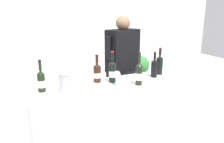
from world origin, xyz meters
TOP-DOWN VIEW (x-y plane):
  - wall_back at (0.00, 2.60)m, footprint 8.00×0.10m
  - counter at (0.00, 0.00)m, footprint 1.83×0.54m
  - wine_bottle_0 at (-0.76, 0.11)m, footprint 0.08×0.08m
  - wine_bottle_1 at (0.69, 0.12)m, footprint 0.08×0.08m
  - wine_bottle_2 at (-0.14, 0.16)m, footprint 0.08×0.08m
  - wine_bottle_3 at (0.56, 0.04)m, footprint 0.08×0.08m
  - wine_bottle_4 at (0.01, 0.08)m, footprint 0.08×0.08m
  - wine_bottle_5 at (0.23, -0.13)m, footprint 0.07×0.07m
  - wine_glass at (0.01, -0.05)m, footprint 0.08×0.08m
  - ice_bucket at (-0.49, -0.00)m, footprint 0.24×0.24m
  - person_server at (0.45, 0.66)m, footprint 0.60×0.36m
  - potted_shrub at (0.98, 1.35)m, footprint 0.59×0.55m

SIDE VIEW (x-z plane):
  - counter at x=0.00m, z-range 0.00..0.93m
  - potted_shrub at x=0.98m, z-range 0.18..1.29m
  - person_server at x=0.45m, z-range -0.03..1.62m
  - ice_bucket at x=-0.49m, z-range 0.93..1.13m
  - wine_bottle_2 at x=-0.14m, z-range 0.88..1.20m
  - wine_glass at x=0.01m, z-range 0.96..1.12m
  - wine_bottle_0 at x=-0.76m, z-range 0.88..1.20m
  - wine_bottle_3 at x=0.56m, z-range 0.89..1.20m
  - wine_bottle_5 at x=0.23m, z-range 0.87..1.23m
  - wine_bottle_4 at x=0.01m, z-range 0.88..1.23m
  - wine_bottle_1 at x=0.69m, z-range 0.89..1.23m
  - wall_back at x=0.00m, z-range 0.00..2.80m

